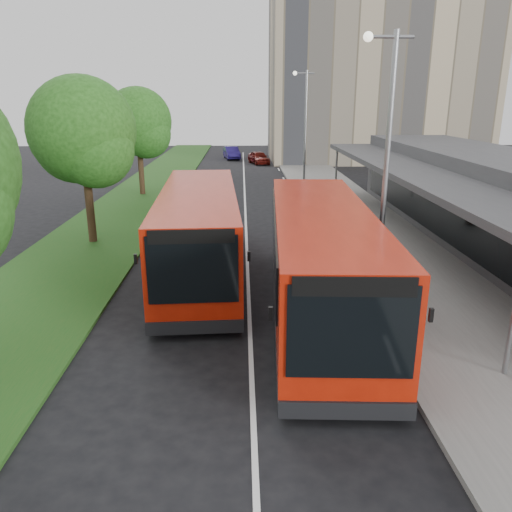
{
  "coord_description": "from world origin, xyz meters",
  "views": [
    {
      "loc": [
        -0.19,
        -13.12,
        6.25
      ],
      "look_at": [
        0.24,
        2.02,
        1.5
      ],
      "focal_mm": 35.0,
      "sensor_mm": 36.0,
      "label": 1
    }
  ],
  "objects_px": {
    "tree_mid": "(83,137)",
    "bollard": "(326,192)",
    "lamp_post_near": "(385,153)",
    "tree_far": "(138,126)",
    "lamp_post_far": "(304,123)",
    "litter_bin": "(352,216)",
    "bus_main": "(321,261)",
    "car_near": "(259,157)",
    "bus_second": "(199,232)",
    "car_far": "(232,153)"
  },
  "relations": [
    {
      "from": "tree_mid",
      "to": "bollard",
      "type": "height_order",
      "value": "tree_mid"
    },
    {
      "from": "tree_mid",
      "to": "lamp_post_near",
      "type": "xyz_separation_m",
      "value": [
        11.13,
        -7.05,
        -0.01
      ]
    },
    {
      "from": "tree_far",
      "to": "lamp_post_far",
      "type": "relative_size",
      "value": 0.89
    },
    {
      "from": "lamp_post_near",
      "to": "litter_bin",
      "type": "relative_size",
      "value": 7.9
    },
    {
      "from": "tree_far",
      "to": "bus_main",
      "type": "distance_m",
      "value": 22.3
    },
    {
      "from": "lamp_post_near",
      "to": "car_near",
      "type": "xyz_separation_m",
      "value": [
        -2.55,
        36.41,
        -4.07
      ]
    },
    {
      "from": "tree_mid",
      "to": "car_near",
      "type": "xyz_separation_m",
      "value": [
        8.57,
        29.36,
        -4.08
      ]
    },
    {
      "from": "bus_main",
      "to": "litter_bin",
      "type": "xyz_separation_m",
      "value": [
        3.25,
        10.45,
        -1.01
      ]
    },
    {
      "from": "lamp_post_near",
      "to": "bollard",
      "type": "bearing_deg",
      "value": 86.58
    },
    {
      "from": "bus_second",
      "to": "tree_far",
      "type": "bearing_deg",
      "value": 104.84
    },
    {
      "from": "tree_far",
      "to": "bus_main",
      "type": "xyz_separation_m",
      "value": [
        9.14,
        -20.13,
        -2.94
      ]
    },
    {
      "from": "tree_far",
      "to": "lamp_post_far",
      "type": "height_order",
      "value": "lamp_post_far"
    },
    {
      "from": "lamp_post_near",
      "to": "tree_mid",
      "type": "bearing_deg",
      "value": 147.64
    },
    {
      "from": "litter_bin",
      "to": "bollard",
      "type": "bearing_deg",
      "value": 92.91
    },
    {
      "from": "bus_second",
      "to": "lamp_post_far",
      "type": "bearing_deg",
      "value": 68.41
    },
    {
      "from": "tree_far",
      "to": "car_far",
      "type": "xyz_separation_m",
      "value": [
        5.73,
        21.9,
        -3.94
      ]
    },
    {
      "from": "tree_mid",
      "to": "tree_far",
      "type": "relative_size",
      "value": 1.03
    },
    {
      "from": "car_far",
      "to": "lamp_post_near",
      "type": "bearing_deg",
      "value": -92.22
    },
    {
      "from": "lamp_post_near",
      "to": "bus_main",
      "type": "distance_m",
      "value": 3.8
    },
    {
      "from": "tree_mid",
      "to": "lamp_post_far",
      "type": "relative_size",
      "value": 0.91
    },
    {
      "from": "bollard",
      "to": "car_near",
      "type": "height_order",
      "value": "car_near"
    },
    {
      "from": "bus_second",
      "to": "car_near",
      "type": "bearing_deg",
      "value": 81.48
    },
    {
      "from": "tree_mid",
      "to": "car_near",
      "type": "height_order",
      "value": "tree_mid"
    },
    {
      "from": "litter_bin",
      "to": "lamp_post_near",
      "type": "bearing_deg",
      "value": -97.67
    },
    {
      "from": "bus_second",
      "to": "litter_bin",
      "type": "height_order",
      "value": "bus_second"
    },
    {
      "from": "bus_main",
      "to": "car_far",
      "type": "bearing_deg",
      "value": 97.69
    },
    {
      "from": "lamp_post_far",
      "to": "bus_main",
      "type": "relative_size",
      "value": 0.69
    },
    {
      "from": "tree_mid",
      "to": "tree_far",
      "type": "height_order",
      "value": "tree_mid"
    },
    {
      "from": "bus_main",
      "to": "car_near",
      "type": "bearing_deg",
      "value": 93.91
    },
    {
      "from": "tree_far",
      "to": "bus_second",
      "type": "distance_m",
      "value": 17.5
    },
    {
      "from": "lamp_post_near",
      "to": "lamp_post_far",
      "type": "distance_m",
      "value": 20.0
    },
    {
      "from": "lamp_post_far",
      "to": "bollard",
      "type": "relative_size",
      "value": 7.06
    },
    {
      "from": "lamp_post_near",
      "to": "litter_bin",
      "type": "height_order",
      "value": "lamp_post_near"
    },
    {
      "from": "lamp_post_near",
      "to": "bus_main",
      "type": "xyz_separation_m",
      "value": [
        -1.98,
        -1.07,
        -3.06
      ]
    },
    {
      "from": "lamp_post_near",
      "to": "bus_main",
      "type": "relative_size",
      "value": 0.69
    },
    {
      "from": "lamp_post_near",
      "to": "car_far",
      "type": "height_order",
      "value": "lamp_post_near"
    },
    {
      "from": "tree_far",
      "to": "car_far",
      "type": "distance_m",
      "value": 22.97
    },
    {
      "from": "lamp_post_far",
      "to": "bus_main",
      "type": "xyz_separation_m",
      "value": [
        -1.98,
        -21.07,
        -3.06
      ]
    },
    {
      "from": "tree_mid",
      "to": "car_near",
      "type": "distance_m",
      "value": 30.85
    },
    {
      "from": "lamp_post_far",
      "to": "car_far",
      "type": "relative_size",
      "value": 1.97
    },
    {
      "from": "tree_mid",
      "to": "car_far",
      "type": "bearing_deg",
      "value": 80.41
    },
    {
      "from": "tree_far",
      "to": "bollard",
      "type": "bearing_deg",
      "value": -15.41
    },
    {
      "from": "lamp_post_far",
      "to": "bus_second",
      "type": "bearing_deg",
      "value": -108.7
    },
    {
      "from": "bus_second",
      "to": "bus_main",
      "type": "bearing_deg",
      "value": -46.47
    },
    {
      "from": "bollard",
      "to": "bus_main",
      "type": "bearing_deg",
      "value": -99.87
    },
    {
      "from": "car_far",
      "to": "lamp_post_far",
      "type": "bearing_deg",
      "value": -85.27
    },
    {
      "from": "tree_far",
      "to": "litter_bin",
      "type": "xyz_separation_m",
      "value": [
        12.39,
        -9.68,
        -3.95
      ]
    },
    {
      "from": "litter_bin",
      "to": "bollard",
      "type": "relative_size",
      "value": 0.89
    },
    {
      "from": "lamp_post_near",
      "to": "bus_second",
      "type": "xyz_separation_m",
      "value": [
        -5.88,
        2.63,
        -3.1
      ]
    },
    {
      "from": "tree_far",
      "to": "bollard",
      "type": "xyz_separation_m",
      "value": [
        12.07,
        -3.33,
        -3.89
      ]
    }
  ]
}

